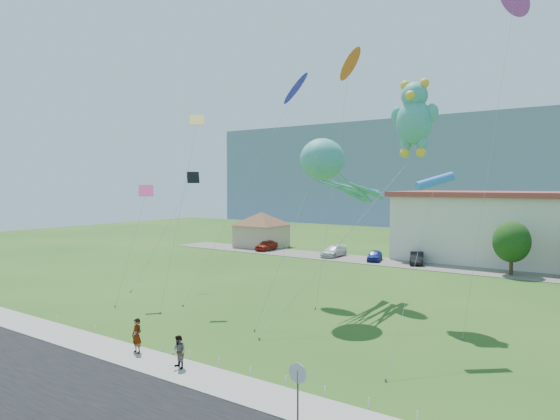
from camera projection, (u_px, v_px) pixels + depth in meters
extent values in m
plane|color=#1F4A14|center=(194.00, 349.00, 27.27)|extent=(160.00, 160.00, 0.00)
cube|color=black|center=(56.00, 401.00, 20.71)|extent=(80.00, 8.00, 0.06)
cube|color=gray|center=(154.00, 363.00, 25.01)|extent=(80.00, 2.50, 0.10)
cube|color=#59544C|center=(416.00, 265.00, 55.94)|extent=(70.00, 6.00, 0.06)
cube|color=slate|center=(535.00, 171.00, 124.94)|extent=(160.00, 50.00, 25.00)
cube|color=tan|center=(261.00, 236.00, 72.03)|extent=(6.00, 6.00, 3.20)
pyramid|color=brown|center=(261.00, 219.00, 71.90)|extent=(9.20, 9.20, 1.80)
cylinder|color=slate|center=(298.00, 400.00, 18.35)|extent=(0.07, 0.07, 2.20)
cylinder|color=red|center=(298.00, 373.00, 18.29)|extent=(0.76, 0.04, 0.76)
cylinder|color=white|center=(298.00, 373.00, 18.28)|extent=(0.80, 0.02, 0.80)
cylinder|color=white|center=(41.00, 315.00, 33.62)|extent=(0.05, 0.05, 0.50)
cylinder|color=white|center=(58.00, 319.00, 32.47)|extent=(0.05, 0.05, 0.50)
cylinder|color=white|center=(76.00, 324.00, 31.33)|extent=(0.05, 0.05, 0.50)
cylinder|color=white|center=(95.00, 329.00, 30.19)|extent=(0.05, 0.05, 0.50)
cylinder|color=white|center=(116.00, 335.00, 29.05)|extent=(0.05, 0.05, 0.50)
cylinder|color=white|center=(138.00, 341.00, 27.90)|extent=(0.05, 0.05, 0.50)
cylinder|color=white|center=(163.00, 348.00, 26.76)|extent=(0.05, 0.05, 0.50)
cylinder|color=white|center=(190.00, 355.00, 25.62)|extent=(0.05, 0.05, 0.50)
cylinder|color=white|center=(219.00, 363.00, 24.48)|extent=(0.05, 0.05, 0.50)
cylinder|color=white|center=(251.00, 372.00, 23.33)|extent=(0.05, 0.05, 0.50)
cylinder|color=white|center=(286.00, 381.00, 22.19)|extent=(0.05, 0.05, 0.50)
cylinder|color=white|center=(325.00, 392.00, 21.05)|extent=(0.05, 0.05, 0.50)
cylinder|color=white|center=(369.00, 404.00, 19.91)|extent=(0.05, 0.05, 0.50)
cylinder|color=white|center=(418.00, 417.00, 18.76)|extent=(0.05, 0.05, 0.50)
cylinder|color=#3F2B19|center=(511.00, 265.00, 49.35)|extent=(0.36, 0.36, 2.20)
ellipsoid|color=#14380F|center=(512.00, 242.00, 49.24)|extent=(3.60, 3.60, 4.14)
imported|color=gray|center=(137.00, 336.00, 26.39)|extent=(0.69, 0.47, 1.84)
imported|color=gray|center=(179.00, 352.00, 24.14)|extent=(0.90, 0.78, 1.60)
imported|color=maroon|center=(267.00, 245.00, 68.12)|extent=(2.06, 4.28, 1.41)
imported|color=silver|center=(334.00, 251.00, 62.20)|extent=(1.87, 4.56, 1.32)
imported|color=navy|center=(375.00, 255.00, 58.69)|extent=(2.39, 3.92, 1.25)
imported|color=black|center=(417.00, 258.00, 56.30)|extent=(2.66, 4.37, 1.36)
ellipsoid|color=teal|center=(323.00, 159.00, 34.56)|extent=(2.87, 3.73, 2.87)
sphere|color=white|center=(308.00, 154.00, 33.91)|extent=(0.45, 0.45, 0.45)
sphere|color=white|center=(321.00, 154.00, 33.33)|extent=(0.45, 0.45, 0.45)
cylinder|color=slate|center=(255.00, 330.00, 30.54)|extent=(0.10, 0.10, 0.16)
cylinder|color=gray|center=(286.00, 246.00, 32.16)|extent=(1.12, 5.36, 9.84)
ellipsoid|color=teal|center=(414.00, 122.00, 34.33)|extent=(2.48, 2.11, 3.10)
sphere|color=teal|center=(414.00, 96.00, 34.24)|extent=(1.81, 1.81, 1.81)
sphere|color=yellow|center=(405.00, 85.00, 34.58)|extent=(0.67, 0.67, 0.67)
sphere|color=yellow|center=(424.00, 83.00, 33.82)|extent=(0.67, 0.67, 0.67)
sphere|color=yellow|center=(410.00, 95.00, 33.62)|extent=(0.67, 0.67, 0.67)
ellipsoid|color=teal|center=(397.00, 115.00, 35.01)|extent=(0.86, 0.61, 1.20)
ellipsoid|color=teal|center=(432.00, 112.00, 33.59)|extent=(0.86, 0.61, 1.20)
ellipsoid|color=teal|center=(406.00, 143.00, 34.73)|extent=(0.76, 0.67, 1.24)
ellipsoid|color=teal|center=(422.00, 143.00, 34.07)|extent=(0.76, 0.67, 1.24)
sphere|color=yellow|center=(405.00, 153.00, 34.61)|extent=(0.67, 0.67, 0.67)
sphere|color=yellow|center=(421.00, 152.00, 33.95)|extent=(0.67, 0.67, 0.67)
cylinder|color=slate|center=(259.00, 339.00, 28.92)|extent=(0.10, 0.10, 0.16)
cylinder|color=gray|center=(343.00, 238.00, 31.68)|extent=(5.12, 11.00, 10.89)
cylinder|color=blue|center=(435.00, 181.00, 27.59)|extent=(0.50, 2.25, 0.87)
cylinder|color=slate|center=(386.00, 380.00, 22.78)|extent=(0.10, 0.10, 0.16)
cylinder|color=gray|center=(413.00, 272.00, 25.19)|extent=(0.07, 6.49, 8.87)
cube|color=black|center=(193.00, 177.00, 44.70)|extent=(1.29, 1.29, 0.86)
cylinder|color=slate|center=(131.00, 291.00, 41.72)|extent=(0.10, 0.10, 0.16)
cylinder|color=gray|center=(163.00, 233.00, 43.22)|extent=(1.90, 5.56, 9.32)
cube|color=#DD3174|center=(146.00, 190.00, 38.03)|extent=(1.29, 1.29, 0.86)
cylinder|color=slate|center=(115.00, 306.00, 36.61)|extent=(0.10, 0.10, 0.16)
cylinder|color=gray|center=(131.00, 248.00, 37.32)|extent=(0.52, 2.63, 8.22)
cone|color=orange|center=(350.00, 64.00, 42.10)|extent=(1.80, 1.33, 1.33)
cylinder|color=slate|center=(315.00, 308.00, 36.02)|extent=(0.10, 0.10, 0.16)
cylinder|color=gray|center=(334.00, 177.00, 39.06)|extent=(1.31, 7.73, 18.88)
cone|color=#2824CF|center=(295.00, 88.00, 41.82)|extent=(1.80, 1.33, 1.33)
cylinder|color=slate|center=(183.00, 306.00, 36.85)|extent=(0.10, 0.10, 0.16)
cylinder|color=gray|center=(243.00, 191.00, 39.34)|extent=(3.64, 9.67, 16.76)
cylinder|color=slate|center=(462.00, 339.00, 28.90)|extent=(0.10, 0.10, 0.16)
cylinder|color=gray|center=(490.00, 157.00, 31.04)|extent=(1.10, 7.31, 21.13)
cube|color=gold|center=(197.00, 120.00, 38.08)|extent=(1.29, 1.29, 0.86)
cylinder|color=slate|center=(160.00, 313.00, 34.73)|extent=(0.10, 0.10, 0.16)
cylinder|color=gray|center=(180.00, 213.00, 36.41)|extent=(0.69, 4.51, 13.62)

